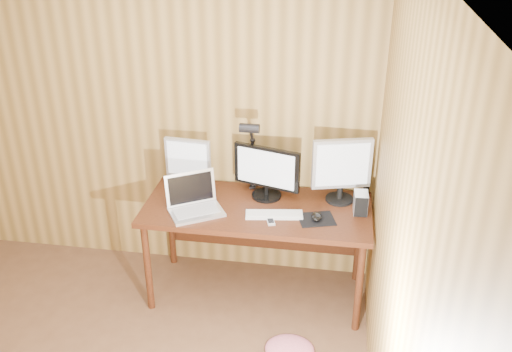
% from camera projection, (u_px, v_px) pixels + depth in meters
% --- Properties ---
extents(desk, '(1.60, 0.70, 0.75)m').
position_uv_depth(desk, '(259.00, 217.00, 4.13)').
color(desk, '#3D1B0C').
rests_on(desk, floor).
extents(monitor_center, '(0.49, 0.22, 0.39)m').
position_uv_depth(monitor_center, '(267.00, 172.00, 4.06)').
color(monitor_center, black).
rests_on(monitor_center, desk).
extents(monitor_left, '(0.35, 0.16, 0.39)m').
position_uv_depth(monitor_left, '(188.00, 162.00, 4.18)').
color(monitor_left, black).
rests_on(monitor_left, desk).
extents(monitor_right, '(0.42, 0.20, 0.47)m').
position_uv_depth(monitor_right, '(342.00, 168.00, 3.98)').
color(monitor_right, black).
rests_on(monitor_right, desk).
extents(laptop, '(0.45, 0.42, 0.26)m').
position_uv_depth(laptop, '(194.00, 202.00, 3.95)').
color(laptop, silver).
rests_on(laptop, desk).
extents(keyboard, '(0.40, 0.17, 0.02)m').
position_uv_depth(keyboard, '(274.00, 214.00, 3.90)').
color(keyboard, silver).
rests_on(keyboard, desk).
extents(mousepad, '(0.28, 0.25, 0.00)m').
position_uv_depth(mousepad, '(316.00, 219.00, 3.86)').
color(mousepad, black).
rests_on(mousepad, desk).
extents(mouse, '(0.09, 0.12, 0.04)m').
position_uv_depth(mouse, '(317.00, 216.00, 3.85)').
color(mouse, black).
rests_on(mouse, mousepad).
extents(hard_drive, '(0.10, 0.14, 0.15)m').
position_uv_depth(hard_drive, '(361.00, 203.00, 3.91)').
color(hard_drive, silver).
rests_on(hard_drive, desk).
extents(phone, '(0.07, 0.11, 0.01)m').
position_uv_depth(phone, '(271.00, 221.00, 3.83)').
color(phone, silver).
rests_on(phone, desk).
extents(speaker, '(0.04, 0.04, 0.11)m').
position_uv_depth(speaker, '(366.00, 190.00, 4.13)').
color(speaker, black).
rests_on(speaker, desk).
extents(desk_lamp, '(0.14, 0.20, 0.60)m').
position_uv_depth(desk_lamp, '(251.00, 146.00, 4.04)').
color(desk_lamp, black).
rests_on(desk_lamp, desk).
extents(fabric_pile, '(0.39, 0.34, 0.10)m').
position_uv_depth(fabric_pile, '(290.00, 349.00, 3.74)').
color(fabric_pile, '#BF5C6C').
rests_on(fabric_pile, floor).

